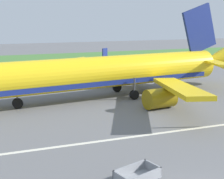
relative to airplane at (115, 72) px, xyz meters
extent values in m
cube|color=#477A38|center=(-3.09, 35.07, -3.02)|extent=(220.00, 28.00, 0.06)
cube|color=silver|center=(-3.09, -13.11, -3.05)|extent=(120.00, 0.36, 0.01)
cylinder|color=yellow|center=(-1.02, -0.12, 0.10)|extent=(30.23, 7.25, 3.70)
cube|color=navy|center=(-1.02, -0.12, -0.92)|extent=(27.23, 6.71, 0.56)
cone|color=yellow|center=(16.00, 1.92, 0.60)|extent=(4.89, 4.03, 3.52)
cube|color=yellow|center=(4.07, -7.92, -0.57)|extent=(5.91, 13.23, 1.35)
cylinder|color=#856D0E|center=(2.66, -6.52, -1.92)|extent=(3.43, 2.47, 2.10)
cube|color=yellow|center=(2.08, 8.66, -0.57)|extent=(8.55, 12.64, 1.35)
cube|color=navy|center=(3.91, 15.43, 0.38)|extent=(1.06, 0.71, 1.90)
cylinder|color=#856D0E|center=(1.04, 6.96, -1.92)|extent=(3.43, 2.47, 2.10)
cube|color=navy|center=(12.68, 1.52, 4.85)|extent=(5.98, 1.07, 6.88)
cube|color=yellow|center=(13.26, -1.63, 0.70)|extent=(2.77, 5.45, 0.24)
cube|color=yellow|center=(12.49, 4.72, 0.70)|extent=(3.82, 5.47, 0.24)
cylinder|color=#4C4C51|center=(-11.45, -1.38, -1.48)|extent=(0.20, 0.20, 2.04)
cylinder|color=black|center=(-11.45, -1.38, -2.50)|extent=(1.15, 0.58, 1.10)
cylinder|color=#4C4C51|center=(1.72, -2.01, -1.48)|extent=(0.20, 0.20, 2.04)
cylinder|color=black|center=(1.72, -2.01, -2.50)|extent=(1.15, 0.58, 1.10)
cylinder|color=#4C4C51|center=(1.20, 2.36, -1.48)|extent=(0.20, 0.20, 2.04)
cylinder|color=black|center=(1.20, 2.36, -2.50)|extent=(1.15, 0.58, 1.10)
cube|color=gray|center=(-6.07, -20.29, -2.57)|extent=(2.81, 2.09, 0.08)
cube|color=gray|center=(-5.87, -20.91, -2.26)|extent=(2.41, 0.85, 0.55)
cube|color=gray|center=(-6.27, -19.67, -2.26)|extent=(2.41, 0.85, 0.55)
cube|color=gray|center=(-4.93, -19.92, -2.26)|extent=(0.52, 1.36, 0.55)
cylinder|color=black|center=(-5.35, -19.47, -2.83)|extent=(0.47, 0.29, 0.44)
camera|label=1|loc=(-13.02, -35.43, 6.39)|focal=51.22mm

